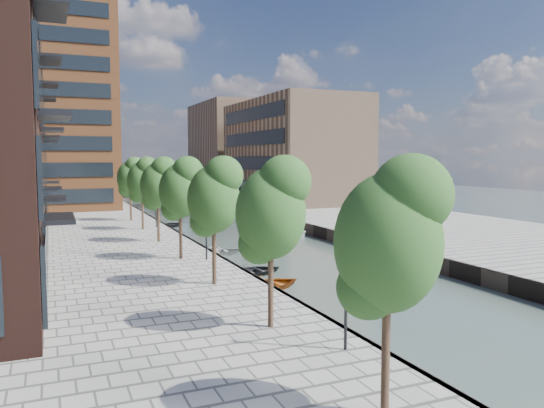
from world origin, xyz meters
TOP-DOWN VIEW (x-y plane):
  - water at (0.00, 40.00)m, footprint 300.00×300.00m
  - quay_right at (16.00, 40.00)m, footprint 20.00×140.00m
  - quay_wall_left at (-6.10, 40.00)m, footprint 0.25×140.00m
  - quay_wall_right at (6.10, 40.00)m, footprint 0.25×140.00m
  - far_closure at (0.00, 100.00)m, footprint 80.00×40.00m
  - tower at (-17.00, 65.00)m, footprint 18.00×18.00m
  - tan_block_near at (16.00, 62.00)m, footprint 12.00×25.00m
  - tan_block_far at (16.00, 88.00)m, footprint 12.00×20.00m
  - bridge at (0.00, 72.00)m, footprint 13.00×6.00m
  - tree_0 at (-8.50, 4.00)m, footprint 2.50×2.50m
  - tree_1 at (-8.50, 11.00)m, footprint 2.50×2.50m
  - tree_2 at (-8.50, 18.00)m, footprint 2.50×2.50m
  - tree_3 at (-8.50, 25.00)m, footprint 2.50×2.50m
  - tree_4 at (-8.50, 32.00)m, footprint 2.50×2.50m
  - tree_5 at (-8.50, 39.00)m, footprint 2.50×2.50m
  - tree_6 at (-8.50, 46.00)m, footprint 2.50×2.50m
  - lamp_0 at (-7.20, 8.00)m, footprint 0.24×0.24m
  - lamp_1 at (-7.20, 24.00)m, footprint 0.24×0.24m
  - lamp_2 at (-7.20, 40.00)m, footprint 0.24×0.24m
  - sloop_1 at (-4.63, 23.42)m, footprint 4.41×3.39m
  - sloop_2 at (-5.08, 19.88)m, footprint 4.61×3.64m
  - sloop_3 at (-4.56, 30.63)m, footprint 4.23×3.08m
  - sloop_4 at (-4.94, 47.27)m, footprint 5.05×4.30m
  - motorboat_2 at (4.84, 24.01)m, footprint 2.11×4.87m
  - motorboat_3 at (4.45, 23.53)m, footprint 2.98×5.05m
  - motorboat_4 at (4.72, 39.07)m, footprint 2.18×5.33m
  - car at (8.92, 59.10)m, footprint 3.02×4.27m

SIDE VIEW (x-z plane):
  - water at x=0.00m, z-range 0.00..0.00m
  - sloop_1 at x=-4.63m, z-range -0.42..0.42m
  - sloop_2 at x=-5.08m, z-range -0.43..0.43m
  - sloop_3 at x=-4.56m, z-range -0.43..0.43m
  - sloop_4 at x=-4.94m, z-range -0.44..0.44m
  - motorboat_2 at x=4.84m, z-range -0.70..0.88m
  - motorboat_3 at x=4.45m, z-range -0.60..0.99m
  - motorboat_4 at x=4.72m, z-range -0.66..1.08m
  - quay_right at x=16.00m, z-range 0.00..1.00m
  - quay_wall_left at x=-6.10m, z-range 0.00..1.00m
  - quay_wall_right at x=6.10m, z-range 0.00..1.00m
  - far_closure at x=0.00m, z-range 0.00..1.00m
  - bridge at x=0.00m, z-range 0.74..2.04m
  - car at x=8.92m, z-range 1.00..2.35m
  - lamp_0 at x=-7.20m, z-range 1.45..5.57m
  - lamp_1 at x=-7.20m, z-range 1.45..5.57m
  - lamp_2 at x=-7.20m, z-range 1.45..5.57m
  - tree_0 at x=-8.50m, z-range 2.33..8.28m
  - tree_1 at x=-8.50m, z-range 2.33..8.28m
  - tree_2 at x=-8.50m, z-range 2.33..8.28m
  - tree_3 at x=-8.50m, z-range 2.33..8.28m
  - tree_4 at x=-8.50m, z-range 2.33..8.28m
  - tree_5 at x=-8.50m, z-range 2.33..8.28m
  - tree_6 at x=-8.50m, z-range 2.33..8.28m
  - tan_block_near at x=16.00m, z-range 1.00..15.00m
  - tan_block_far at x=16.00m, z-range 1.00..17.00m
  - tower at x=-17.00m, z-range 1.00..31.00m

